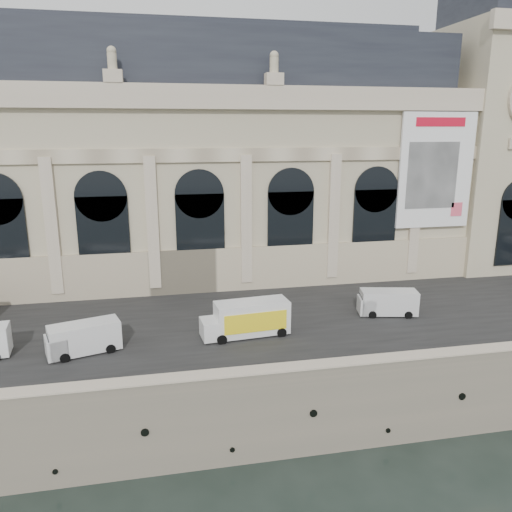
# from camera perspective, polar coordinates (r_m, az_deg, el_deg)

# --- Properties ---
(ground) EXTENTS (260.00, 260.00, 0.00)m
(ground) POSITION_cam_1_polar(r_m,az_deg,el_deg) (39.81, 3.45, -22.18)
(ground) COLOR black
(ground) RESTS_ON ground
(quay) EXTENTS (160.00, 70.00, 6.00)m
(quay) POSITION_cam_1_polar(r_m,az_deg,el_deg) (69.55, -3.83, -2.97)
(quay) COLOR gray
(quay) RESTS_ON ground
(street) EXTENTS (160.00, 24.00, 0.06)m
(street) POSITION_cam_1_polar(r_m,az_deg,el_deg) (48.95, -0.62, -6.78)
(street) COLOR #2D2D2D
(street) RESTS_ON quay
(parapet) EXTENTS (160.00, 1.40, 1.21)m
(parapet) POSITION_cam_1_polar(r_m,az_deg,el_deg) (36.78, 3.36, -13.32)
(parapet) COLOR gray
(parapet) RESTS_ON quay
(museum) EXTENTS (69.00, 18.70, 29.10)m
(museum) POSITION_cam_1_polar(r_m,az_deg,el_deg) (61.90, -9.16, 10.52)
(museum) COLOR #C5B898
(museum) RESTS_ON quay
(clock_pavilion) EXTENTS (13.00, 14.72, 36.70)m
(clock_pavilion) POSITION_cam_1_polar(r_m,az_deg,el_deg) (72.50, 25.19, 12.84)
(clock_pavilion) COLOR #C5B898
(clock_pavilion) RESTS_ON quay
(van_b) EXTENTS (6.08, 3.71, 2.54)m
(van_b) POSITION_cam_1_polar(r_m,az_deg,el_deg) (42.99, -19.46, -8.92)
(van_b) COLOR silver
(van_b) RESTS_ON quay
(van_c) EXTENTS (5.89, 3.24, 2.48)m
(van_c) POSITION_cam_1_polar(r_m,az_deg,el_deg) (50.30, 14.52, -5.17)
(van_c) COLOR silver
(van_c) RESTS_ON quay
(box_truck) EXTENTS (7.87, 3.33, 3.09)m
(box_truck) POSITION_cam_1_polar(r_m,az_deg,el_deg) (43.90, -1.03, -7.20)
(box_truck) COLOR silver
(box_truck) RESTS_ON quay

